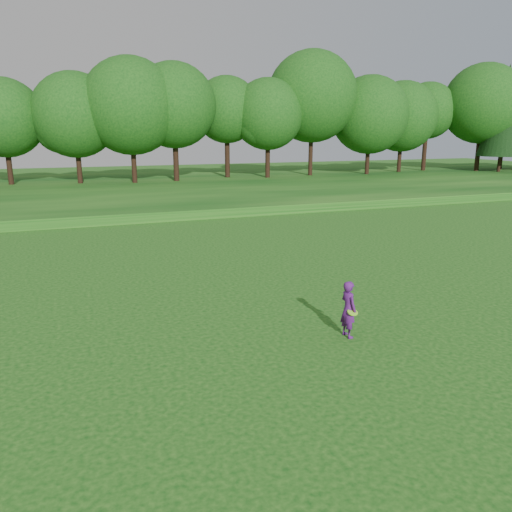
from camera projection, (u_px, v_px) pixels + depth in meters
name	position (u px, v px, depth m)	size (l,w,h in m)	color
ground	(319.00, 353.00, 11.95)	(140.00, 140.00, 0.00)	#0D4510
berm	(132.00, 190.00, 42.69)	(130.00, 30.00, 0.60)	#0D4510
walking_path	(163.00, 219.00, 30.07)	(130.00, 1.60, 0.04)	gray
treeline	(121.00, 97.00, 44.42)	(104.00, 7.00, 15.00)	#0E3F10
woman	(348.00, 309.00, 12.72)	(0.40, 0.60, 1.49)	#54186C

